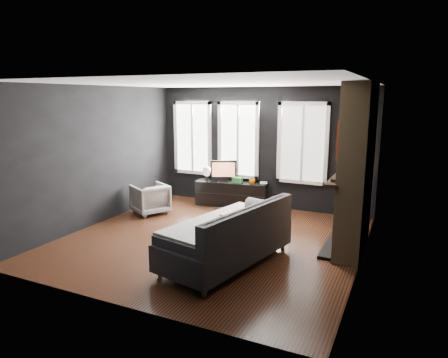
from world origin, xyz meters
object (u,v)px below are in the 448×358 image
at_px(mantel_vase, 345,166).
at_px(mug, 252,181).
at_px(sofa, 226,233).
at_px(armchair, 150,197).
at_px(monitor, 223,169).
at_px(media_console, 232,193).
at_px(book, 260,178).

bearing_deg(mantel_vase, mug, 151.39).
bearing_deg(mug, sofa, -75.99).
relative_size(armchair, monitor, 1.15).
xyz_separation_m(media_console, mug, (0.50, -0.02, 0.35)).
bearing_deg(monitor, armchair, -157.25).
bearing_deg(armchair, sofa, 86.33).
bearing_deg(monitor, mug, -24.25).
distance_m(sofa, mug, 3.12).
relative_size(sofa, armchair, 3.15).
relative_size(mug, book, 0.64).
distance_m(armchair, monitor, 1.80).
xyz_separation_m(media_console, monitor, (-0.20, -0.04, 0.56)).
bearing_deg(monitor, mantel_vase, -47.74).
bearing_deg(media_console, mantel_vase, -31.75).
bearing_deg(sofa, armchair, 159.58).
relative_size(sofa, media_console, 1.34).
height_order(armchair, mug, mug).
height_order(monitor, book, monitor).
xyz_separation_m(sofa, mantel_vase, (1.40, 1.85, 0.84)).
xyz_separation_m(monitor, mug, (0.71, 0.02, -0.20)).
height_order(armchair, media_console, armchair).
relative_size(monitor, mug, 4.42).
xyz_separation_m(sofa, media_console, (-1.25, 3.04, -0.19)).
bearing_deg(armchair, monitor, 168.03).
xyz_separation_m(media_console, book, (0.64, 0.11, 0.39)).
bearing_deg(media_console, armchair, -142.97).
distance_m(book, mantel_vase, 2.47).
distance_m(sofa, armchair, 3.12).
distance_m(mug, mantel_vase, 2.54).
xyz_separation_m(sofa, armchair, (-2.60, 1.71, -0.12)).
height_order(armchair, monitor, monitor).
distance_m(sofa, mantel_vase, 2.46).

